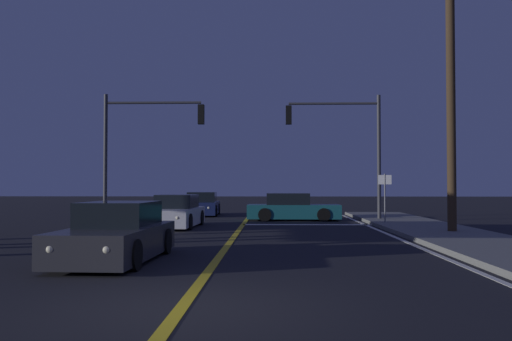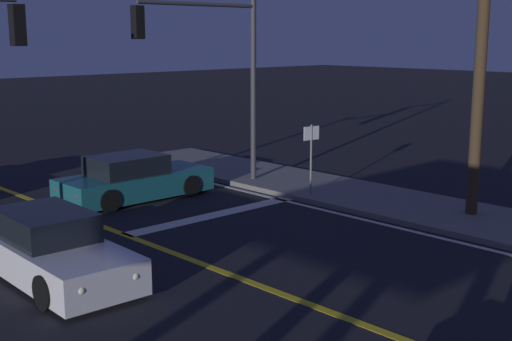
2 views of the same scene
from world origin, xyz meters
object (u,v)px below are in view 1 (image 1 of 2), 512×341
object	(u,v)px
traffic_signal_far_left	(141,136)
street_sign_corner	(385,191)
car_following_oncoming_navy	(202,205)
car_lead_oncoming_white	(176,213)
traffic_signal_near_right	(345,136)
utility_pole_right	(451,75)
car_parked_curb_teal	(292,209)
car_side_waiting_charcoal	(117,235)

from	to	relation	value
traffic_signal_far_left	street_sign_corner	xyz separation A→B (m)	(10.85, -1.40, -2.50)
car_following_oncoming_navy	car_lead_oncoming_white	distance (m)	8.95
traffic_signal_near_right	utility_pole_right	distance (m)	7.87
car_parked_curb_teal	car_side_waiting_charcoal	xyz separation A→B (m)	(-4.54, -14.80, -0.00)
traffic_signal_near_right	traffic_signal_far_left	size ratio (longest dim) A/B	1.02
car_lead_oncoming_white	traffic_signal_far_left	world-z (taller)	traffic_signal_far_left
traffic_signal_near_right	street_sign_corner	size ratio (longest dim) A/B	2.73
car_lead_oncoming_white	traffic_signal_far_left	bearing A→B (deg)	-47.78
car_parked_curb_teal	traffic_signal_far_left	world-z (taller)	traffic_signal_far_left
car_parked_curb_teal	car_lead_oncoming_white	distance (m)	6.76
traffic_signal_near_right	street_sign_corner	distance (m)	4.02
car_parked_curb_teal	car_following_oncoming_navy	size ratio (longest dim) A/B	1.08
utility_pole_right	car_following_oncoming_navy	bearing A→B (deg)	129.67
traffic_signal_far_left	street_sign_corner	world-z (taller)	traffic_signal_far_left
car_following_oncoming_navy	traffic_signal_near_right	distance (m)	9.80
car_side_waiting_charcoal	car_lead_oncoming_white	bearing A→B (deg)	-85.66
traffic_signal_near_right	car_parked_curb_teal	bearing A→B (deg)	-17.12
car_following_oncoming_navy	car_side_waiting_charcoal	bearing A→B (deg)	89.57
street_sign_corner	traffic_signal_far_left	bearing A→B (deg)	172.65
car_side_waiting_charcoal	car_lead_oncoming_white	size ratio (longest dim) A/B	0.99
car_following_oncoming_navy	traffic_signal_far_left	distance (m)	7.64
utility_pole_right	street_sign_corner	xyz separation A→B (m)	(-1.40, 4.45, -4.06)
car_parked_curb_teal	utility_pole_right	distance (m)	10.80
car_side_waiting_charcoal	traffic_signal_near_right	xyz separation A→B (m)	(7.08, 14.02, 3.50)
car_following_oncoming_navy	utility_pole_right	size ratio (longest dim) A/B	0.40
traffic_signal_near_right	street_sign_corner	xyz separation A→B (m)	(1.30, -2.80, -2.58)
car_side_waiting_charcoal	street_sign_corner	size ratio (longest dim) A/B	2.06
car_side_waiting_charcoal	street_sign_corner	world-z (taller)	street_sign_corner
traffic_signal_near_right	traffic_signal_far_left	distance (m)	9.65
car_following_oncoming_navy	traffic_signal_far_left	xyz separation A→B (m)	(-1.98, -6.54, 3.42)
traffic_signal_near_right	car_following_oncoming_navy	bearing A→B (deg)	-34.15
car_following_oncoming_navy	street_sign_corner	bearing A→B (deg)	136.28
car_following_oncoming_navy	car_lead_oncoming_white	xyz separation A→B (m)	(0.07, -8.95, 0.00)
car_lead_oncoming_white	utility_pole_right	xyz separation A→B (m)	(10.20, -3.44, 4.98)
car_side_waiting_charcoal	traffic_signal_far_left	xyz separation A→B (m)	(-2.47, 12.62, 3.42)
street_sign_corner	car_side_waiting_charcoal	bearing A→B (deg)	-126.75
traffic_signal_far_left	utility_pole_right	world-z (taller)	utility_pole_right
car_parked_curb_teal	traffic_signal_far_left	size ratio (longest dim) A/B	0.77
car_following_oncoming_navy	car_lead_oncoming_white	world-z (taller)	same
traffic_signal_near_right	traffic_signal_far_left	xyz separation A→B (m)	(-9.55, -1.40, -0.08)
traffic_signal_near_right	traffic_signal_far_left	bearing A→B (deg)	8.34
utility_pole_right	car_lead_oncoming_white	bearing A→B (deg)	161.36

